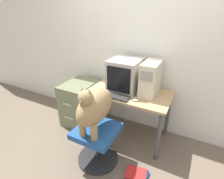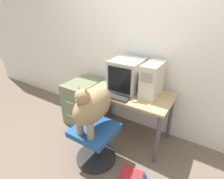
% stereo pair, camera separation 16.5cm
% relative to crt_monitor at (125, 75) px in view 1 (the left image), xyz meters
% --- Properties ---
extents(ground_plane, '(12.00, 12.00, 0.00)m').
position_rel_crt_monitor_xyz_m(ground_plane, '(0.10, -0.38, -0.95)').
color(ground_plane, '#6B5B4C').
extents(wall_back, '(8.00, 0.05, 2.60)m').
position_rel_crt_monitor_xyz_m(wall_back, '(0.10, 0.32, 0.35)').
color(wall_back, silver).
rests_on(wall_back, ground_plane).
extents(desk, '(1.12, 0.64, 0.73)m').
position_rel_crt_monitor_xyz_m(desk, '(0.10, -0.06, -0.32)').
color(desk, tan).
rests_on(desk, ground_plane).
extents(crt_monitor, '(0.39, 0.44, 0.43)m').
position_rel_crt_monitor_xyz_m(crt_monitor, '(0.00, 0.00, 0.00)').
color(crt_monitor, '#B7B2A8').
rests_on(crt_monitor, desk).
extents(pc_tower, '(0.20, 0.41, 0.43)m').
position_rel_crt_monitor_xyz_m(pc_tower, '(0.35, 0.02, 0.00)').
color(pc_tower, beige).
rests_on(pc_tower, desk).
extents(keyboard, '(0.40, 0.14, 0.03)m').
position_rel_crt_monitor_xyz_m(keyboard, '(-0.02, -0.30, -0.20)').
color(keyboard, '#2D2D2D').
rests_on(keyboard, desk).
extents(computer_mouse, '(0.07, 0.04, 0.03)m').
position_rel_crt_monitor_xyz_m(computer_mouse, '(0.26, -0.27, -0.20)').
color(computer_mouse, beige).
rests_on(computer_mouse, desk).
extents(office_chair, '(0.51, 0.51, 0.49)m').
position_rel_crt_monitor_xyz_m(office_chair, '(-0.05, -0.69, -0.66)').
color(office_chair, '#262628').
rests_on(office_chair, ground_plane).
extents(dog, '(0.28, 0.59, 0.59)m').
position_rel_crt_monitor_xyz_m(dog, '(-0.05, -0.71, -0.15)').
color(dog, '#9E7F56').
rests_on(dog, office_chair).
extents(filing_cabinet, '(0.45, 0.61, 0.69)m').
position_rel_crt_monitor_xyz_m(filing_cabinet, '(-0.76, -0.08, -0.60)').
color(filing_cabinet, '#6B7251').
rests_on(filing_cabinet, ground_plane).
extents(book_stack_floor, '(0.28, 0.24, 0.06)m').
position_rel_crt_monitor_xyz_m(book_stack_floor, '(0.48, -0.68, -0.92)').
color(book_stack_floor, '#1E4C9E').
rests_on(book_stack_floor, ground_plane).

